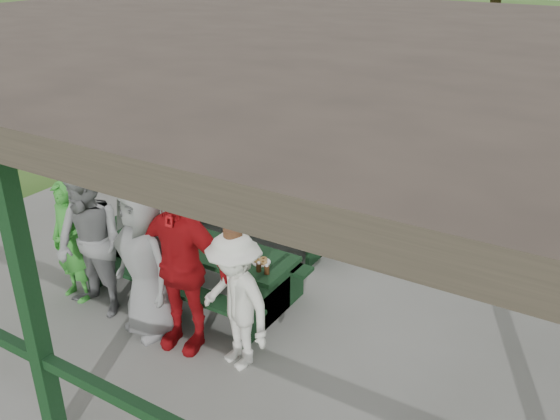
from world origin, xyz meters
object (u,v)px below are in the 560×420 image
Objects in this scene: pickup_truck at (543,113)px; spectator_blue at (269,148)px; contestant_white_fedora at (235,301)px; picnic_table_far at (267,203)px; contestant_red at (179,266)px; contestant_green at (70,241)px; spectator_lblue at (317,168)px; contestant_grey_left at (90,244)px; contestant_grey_mid at (145,261)px; farm_trailer at (364,98)px; picnic_table_near at (194,260)px; spectator_grey at (439,190)px.

spectator_blue is at bearing 132.86° from pickup_truck.
contestant_white_fedora is at bearing 117.07° from spectator_blue.
picnic_table_far is 1.27× the size of contestant_red.
spectator_lblue is (1.46, 3.73, 0.05)m from contestant_green.
contestant_grey_left reaches higher than contestant_grey_mid.
contestant_white_fedora reaches higher than contestant_green.
contestant_grey_mid is 9.72m from farm_trailer.
farm_trailer is (-1.51, 8.68, 0.05)m from picnic_table_near.
picnic_table_far is at bearing 109.44° from contestant_grey_mid.
contestant_white_fedora is (2.03, 0.08, -0.14)m from contestant_grey_left.
contestant_red is at bearing -58.12° from picnic_table_near.
contestant_green is 10.39m from pickup_truck.
contestant_grey_mid reaches higher than spectator_grey.
picnic_table_near is 1.62× the size of spectator_lblue.
contestant_grey_left is 0.51× the size of farm_trailer.
contestant_green is at bearing -161.96° from contestant_white_fedora.
spectator_grey is at bearing 161.34° from pickup_truck.
pickup_truck is (2.14, 9.65, -0.29)m from contestant_red.
contestant_white_fedora reaches higher than farm_trailer.
contestant_white_fedora reaches higher than picnic_table_far.
spectator_blue reaches higher than picnic_table_far.
spectator_lblue is 1.23m from spectator_blue.
contestant_red reaches higher than picnic_table_far.
contestant_red is at bearing 108.70° from spectator_blue.
farm_trailer reaches higher than picnic_table_near.
spectator_lblue reaches higher than picnic_table_far.
farm_trailer reaches higher than picnic_table_far.
contestant_grey_mid is 1.08× the size of spectator_blue.
spectator_lblue is 1.97m from spectator_grey.
picnic_table_near is 1.53m from contestant_green.
contestant_grey_left reaches higher than spectator_grey.
picnic_table_far is 2.95m from contestant_grey_mid.
contestant_red is at bearing 95.07° from spectator_lblue.
contestant_grey_left is 1.01× the size of contestant_grey_mid.
contestant_green is 0.79× the size of contestant_red.
contestant_grey_mid is at bearing -85.35° from picnic_table_far.
contestant_grey_left is at bearing 175.13° from contestant_red.
contestant_white_fedora is at bearing -5.66° from contestant_red.
spectator_lblue is 6.07m from farm_trailer.
pickup_truck is at bearing 72.91° from picnic_table_near.
spectator_lblue reaches higher than contestant_green.
contestant_grey_left is at bearing -5.08° from contestant_green.
picnic_table_far is at bearing 134.76° from contestant_white_fedora.
spectator_lblue reaches higher than farm_trailer.
spectator_lblue is (-0.32, 3.76, -0.16)m from contestant_red.
picnic_table_near is 3.43m from spectator_blue.
contestant_red is at bearing 16.89° from contestant_grey_mid.
picnic_table_far is at bearing 23.60° from spectator_grey.
picnic_table_near is 1.72× the size of contestant_green.
picnic_table_far is 7.35m from pickup_truck.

